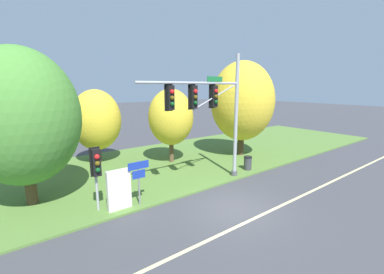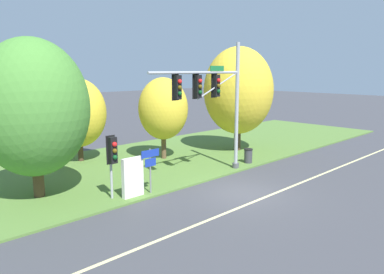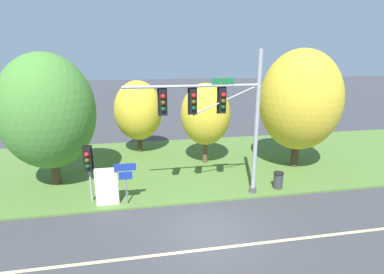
# 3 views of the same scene
# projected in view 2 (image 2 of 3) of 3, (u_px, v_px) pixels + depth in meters

# --- Properties ---
(ground_plane) EXTENTS (160.00, 160.00, 0.00)m
(ground_plane) POSITION_uv_depth(u_px,v_px,m) (243.00, 192.00, 18.70)
(ground_plane) COLOR #3D3D42
(lane_stripe) EXTENTS (36.00, 0.16, 0.01)m
(lane_stripe) POSITION_uv_depth(u_px,v_px,m) (263.00, 198.00, 17.85)
(lane_stripe) COLOR beige
(lane_stripe) RESTS_ON ground
(grass_verge) EXTENTS (48.00, 11.50, 0.10)m
(grass_verge) POSITION_uv_depth(u_px,v_px,m) (143.00, 163.00, 24.50)
(grass_verge) COLOR #517533
(grass_verge) RESTS_ON ground
(traffic_signal_mast) EXTENTS (6.84, 0.49, 7.53)m
(traffic_signal_mast) POSITION_uv_depth(u_px,v_px,m) (214.00, 96.00, 20.84)
(traffic_signal_mast) COLOR #9EA0A5
(traffic_signal_mast) RESTS_ON grass_verge
(pedestrian_signal_near_kerb) EXTENTS (0.46, 0.55, 3.01)m
(pedestrian_signal_near_kerb) POSITION_uv_depth(u_px,v_px,m) (112.00, 154.00, 17.08)
(pedestrian_signal_near_kerb) COLOR #9EA0A5
(pedestrian_signal_near_kerb) RESTS_ON grass_verge
(route_sign_post) EXTENTS (1.05, 0.08, 2.21)m
(route_sign_post) POSITION_uv_depth(u_px,v_px,m) (150.00, 163.00, 18.06)
(route_sign_post) COLOR slate
(route_sign_post) RESTS_ON grass_verge
(tree_nearest_road) EXTENTS (5.09, 5.09, 7.42)m
(tree_nearest_road) POSITION_uv_depth(u_px,v_px,m) (33.00, 108.00, 17.11)
(tree_nearest_road) COLOR #4C3823
(tree_nearest_road) RESTS_ON grass_verge
(tree_left_of_mast) EXTENTS (3.57, 3.57, 5.42)m
(tree_left_of_mast) POSITION_uv_depth(u_px,v_px,m) (79.00, 113.00, 24.27)
(tree_left_of_mast) COLOR #423021
(tree_left_of_mast) RESTS_ON grass_verge
(tree_behind_signpost) EXTENTS (3.31, 3.31, 5.47)m
(tree_behind_signpost) POSITION_uv_depth(u_px,v_px,m) (163.00, 109.00, 24.92)
(tree_behind_signpost) COLOR brown
(tree_behind_signpost) RESTS_ON grass_verge
(tree_mid_verge) EXTENTS (5.11, 5.11, 7.64)m
(tree_mid_verge) POSITION_uv_depth(u_px,v_px,m) (238.00, 91.00, 27.46)
(tree_mid_verge) COLOR #423021
(tree_mid_verge) RESTS_ON grass_verge
(info_kiosk) EXTENTS (1.10, 0.24, 1.90)m
(info_kiosk) POSITION_uv_depth(u_px,v_px,m) (133.00, 177.00, 17.63)
(info_kiosk) COLOR silver
(info_kiosk) RESTS_ON grass_verge
(trash_bin) EXTENTS (0.56, 0.56, 0.93)m
(trash_bin) POSITION_uv_depth(u_px,v_px,m) (248.00, 156.00, 24.21)
(trash_bin) COLOR #38383D
(trash_bin) RESTS_ON grass_verge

